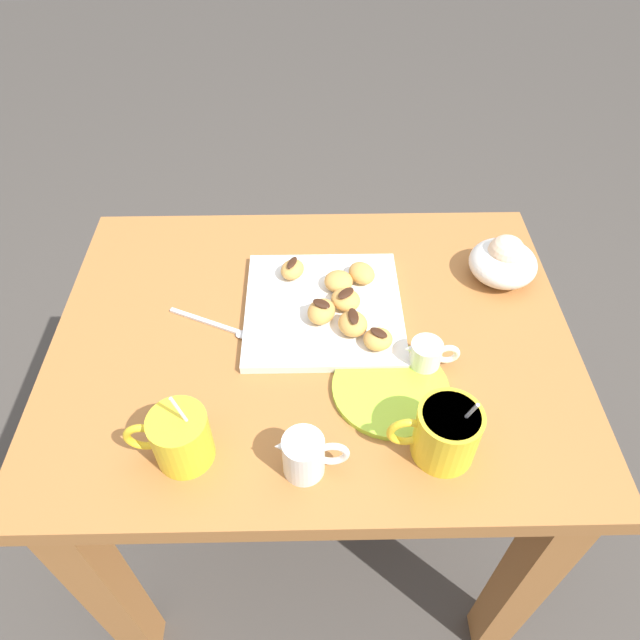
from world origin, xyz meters
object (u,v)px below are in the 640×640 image
object	(u,v)px
ice_cream_bowl	(506,261)
beignet_2	(295,269)
pastry_plate_square	(326,309)
coffee_mug_yellow_left	(449,432)
dining_table	(316,388)
chocolate_sauce_pitcher	(430,354)
coffee_mug_yellow_right	(183,437)
beignet_3	(381,339)
saucer_lime_left	(393,388)
beignet_1	(324,311)
beignet_0	(364,273)
beignet_4	(341,281)
beignet_6	(356,324)
cream_pitcher_white	(308,454)
beignet_5	(348,300)

from	to	relation	value
ice_cream_bowl	beignet_2	world-z (taller)	ice_cream_bowl
pastry_plate_square	beignet_2	distance (m)	0.10
coffee_mug_yellow_left	dining_table	bearing A→B (deg)	-51.29
ice_cream_bowl	chocolate_sauce_pitcher	bearing A→B (deg)	50.96
dining_table	coffee_mug_yellow_right	world-z (taller)	coffee_mug_yellow_right
ice_cream_bowl	coffee_mug_yellow_right	bearing A→B (deg)	34.25
coffee_mug_yellow_right	beignet_3	world-z (taller)	coffee_mug_yellow_right
dining_table	chocolate_sauce_pitcher	bearing A→B (deg)	158.51
dining_table	beignet_3	xyz separation A→B (m)	(-0.11, 0.04, 0.19)
saucer_lime_left	beignet_1	world-z (taller)	beignet_1
beignet_0	beignet_2	distance (m)	0.13
beignet_4	beignet_0	bearing A→B (deg)	-154.55
ice_cream_bowl	beignet_2	bearing A→B (deg)	0.95
saucer_lime_left	beignet_2	distance (m)	0.31
pastry_plate_square	saucer_lime_left	bearing A→B (deg)	120.18
saucer_lime_left	beignet_0	distance (m)	0.25
coffee_mug_yellow_left	beignet_2	bearing A→B (deg)	-58.86
beignet_6	dining_table	bearing A→B (deg)	-4.63
ice_cream_bowl	beignet_0	bearing A→B (deg)	4.05
dining_table	saucer_lime_left	xyz separation A→B (m)	(-0.12, 0.12, 0.16)
coffee_mug_yellow_left	beignet_4	bearing A→B (deg)	-67.70
beignet_3	beignet_4	bearing A→B (deg)	-66.97
pastry_plate_square	coffee_mug_yellow_left	xyz separation A→B (m)	(-0.17, 0.29, 0.04)
beignet_1	coffee_mug_yellow_left	bearing A→B (deg)	123.70
cream_pitcher_white	chocolate_sauce_pitcher	size ratio (longest dim) A/B	1.14
coffee_mug_yellow_left	coffee_mug_yellow_right	bearing A→B (deg)	0.00
beignet_3	pastry_plate_square	bearing A→B (deg)	-46.90
saucer_lime_left	beignet_4	bearing A→B (deg)	-71.57
coffee_mug_yellow_left	coffee_mug_yellow_right	world-z (taller)	coffee_mug_yellow_left
saucer_lime_left	cream_pitcher_white	bearing A→B (deg)	44.85
pastry_plate_square	cream_pitcher_white	xyz separation A→B (m)	(0.03, 0.31, 0.03)
beignet_0	beignet_6	bearing A→B (deg)	79.46
ice_cream_bowl	beignet_1	size ratio (longest dim) A/B	2.30
beignet_3	cream_pitcher_white	bearing A→B (deg)	60.85
beignet_1	beignet_2	world-z (taller)	beignet_1
ice_cream_bowl	pastry_plate_square	bearing A→B (deg)	14.31
pastry_plate_square	beignet_3	world-z (taller)	beignet_3
dining_table	beignet_1	bearing A→B (deg)	-123.00
chocolate_sauce_pitcher	saucer_lime_left	bearing A→B (deg)	38.34
beignet_2	beignet_3	size ratio (longest dim) A/B	1.00
beignet_4	beignet_6	distance (m)	0.11
ice_cream_bowl	dining_table	bearing A→B (deg)	21.66
saucer_lime_left	ice_cream_bowl	bearing A→B (deg)	-131.81
coffee_mug_yellow_right	beignet_1	world-z (taller)	coffee_mug_yellow_right
pastry_plate_square	beignet_4	world-z (taller)	beignet_4
beignet_4	saucer_lime_left	bearing A→B (deg)	108.43
beignet_4	beignet_6	xyz separation A→B (m)	(-0.02, 0.11, 0.00)
chocolate_sauce_pitcher	beignet_3	size ratio (longest dim) A/B	1.85
chocolate_sauce_pitcher	beignet_0	bearing A→B (deg)	-64.85
beignet_0	beignet_5	distance (m)	0.08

